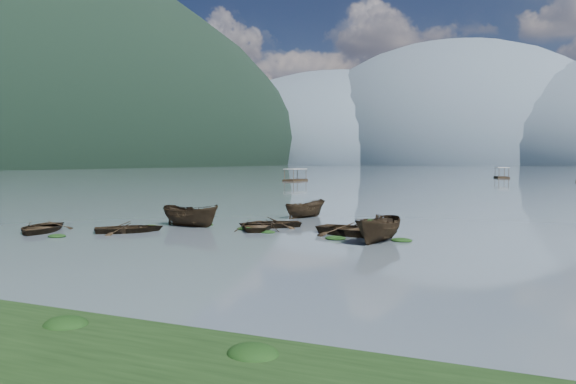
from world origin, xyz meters
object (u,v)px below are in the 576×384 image
at_px(rowboat_0, 40,232).
at_px(rowboat_3, 258,229).
at_px(pontoon_centre, 502,178).
at_px(pontoon_left, 295,181).

xyz_separation_m(rowboat_0, rowboat_3, (11.27, 6.05, 0.00)).
bearing_deg(pontoon_centre, pontoon_left, -146.21).
xyz_separation_m(rowboat_3, pontoon_left, (-27.08, 75.63, 0.00)).
bearing_deg(rowboat_3, pontoon_left, -91.81).
relative_size(rowboat_3, pontoon_centre, 0.57).
bearing_deg(rowboat_3, rowboat_0, 6.71).
height_order(rowboat_0, pontoon_centre, pontoon_centre).
bearing_deg(pontoon_centre, rowboat_0, -111.26).
distance_m(rowboat_3, pontoon_centre, 115.37).
relative_size(rowboat_3, pontoon_left, 0.59).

